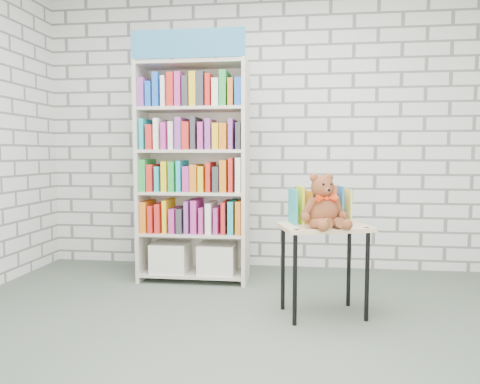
# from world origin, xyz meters

# --- Properties ---
(ground) EXTENTS (4.50, 4.50, 0.00)m
(ground) POSITION_xyz_m (0.00, 0.00, 0.00)
(ground) COLOR #475346
(ground) RESTS_ON ground
(room_shell) EXTENTS (4.52, 4.02, 2.81)m
(room_shell) POSITION_xyz_m (0.00, 0.00, 1.78)
(room_shell) COLOR silver
(room_shell) RESTS_ON ground
(bookshelf) EXTENTS (1.00, 0.39, 2.24)m
(bookshelf) POSITION_xyz_m (-0.56, 1.36, 1.02)
(bookshelf) COLOR beige
(bookshelf) RESTS_ON ground
(display_table) EXTENTS (0.71, 0.58, 0.67)m
(display_table) POSITION_xyz_m (0.59, 0.55, 0.57)
(display_table) COLOR tan
(display_table) RESTS_ON ground
(table_books) EXTENTS (0.47, 0.30, 0.26)m
(table_books) POSITION_xyz_m (0.56, 0.64, 0.79)
(table_books) COLOR teal
(table_books) RESTS_ON display_table
(teddy_bear) EXTENTS (0.36, 0.34, 0.38)m
(teddy_bear) POSITION_xyz_m (0.58, 0.44, 0.82)
(teddy_bear) COLOR brown
(teddy_bear) RESTS_ON display_table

